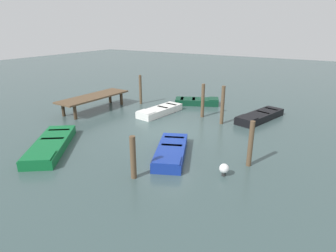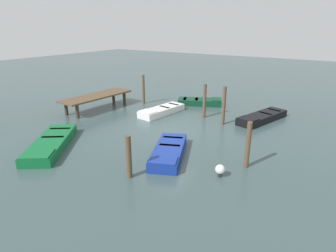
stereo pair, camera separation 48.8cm
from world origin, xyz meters
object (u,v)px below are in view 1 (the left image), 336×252
mooring_piling_near_left (203,101)px  marker_buoy (224,169)px  dock_segment (94,98)px  mooring_piling_mid_right (140,90)px  mooring_piling_near_right (133,158)px  mooring_piling_far_left (251,144)px  rowboat_white (160,111)px  rowboat_dark_green (197,101)px  rowboat_blue (171,151)px  rowboat_green (51,145)px  mooring_piling_center (223,105)px  rowboat_black (260,116)px

mooring_piling_near_left → marker_buoy: bearing=-149.0°
dock_segment → mooring_piling_mid_right: bearing=-27.3°
mooring_piling_near_right → marker_buoy: 3.36m
mooring_piling_far_left → mooring_piling_mid_right: bearing=59.6°
rowboat_white → rowboat_dark_green: (3.32, -1.01, 0.00)m
rowboat_blue → rowboat_dark_green: same height
rowboat_green → mooring_piling_far_left: 8.64m
marker_buoy → mooring_piling_far_left: bearing=-23.3°
mooring_piling_near_left → mooring_piling_mid_right: bearing=83.4°
rowboat_blue → dock_segment: bearing=-137.1°
mooring_piling_near_right → mooring_piling_mid_right: 10.50m
mooring_piling_mid_right → mooring_piling_near_left: (-0.58, -5.05, -0.00)m
rowboat_blue → rowboat_dark_green: 8.68m
rowboat_white → rowboat_green: same height
rowboat_blue → mooring_piling_mid_right: size_ratio=1.73×
rowboat_green → rowboat_dark_green: size_ratio=1.29×
rowboat_green → mooring_piling_far_left: (3.05, -8.05, 0.72)m
mooring_piling_near_right → mooring_piling_near_left: (8.03, 0.96, 0.20)m
mooring_piling_near_right → mooring_piling_center: 7.45m
rowboat_blue → mooring_piling_mid_right: bearing=-158.9°
mooring_piling_near_left → marker_buoy: 7.25m
mooring_piling_far_left → rowboat_green: bearing=110.8°
dock_segment → mooring_piling_center: bearing=-75.6°
dock_segment → mooring_piling_near_right: (-5.73, -7.67, -0.01)m
rowboat_white → mooring_piling_mid_right: (1.41, 2.51, 0.80)m
rowboat_white → mooring_piling_near_right: (-7.20, -3.50, 0.60)m
rowboat_blue → mooring_piling_near_left: bearing=168.3°
mooring_piling_near_right → mooring_piling_near_left: mooring_piling_near_left is taller
rowboat_blue → mooring_piling_center: bearing=153.5°
mooring_piling_near_left → mooring_piling_center: (-0.60, -1.47, 0.07)m
rowboat_white → marker_buoy: (-5.35, -6.26, 0.07)m
rowboat_black → mooring_piling_center: (-1.85, 1.67, 0.87)m
rowboat_green → mooring_piling_near_right: bearing=52.7°
rowboat_black → mooring_piling_center: mooring_piling_center is taller
rowboat_blue → mooring_piling_far_left: size_ratio=1.89×
rowboat_black → mooring_piling_mid_right: size_ratio=1.92×
rowboat_white → mooring_piling_near_right: bearing=33.6°
rowboat_dark_green → mooring_piling_center: mooring_piling_center is taller
dock_segment → mooring_piling_far_left: mooring_piling_far_left is taller
rowboat_black → mooring_piling_near_left: mooring_piling_near_left is taller
rowboat_green → mooring_piling_mid_right: bearing=152.1°
dock_segment → rowboat_green: bearing=-149.9°
mooring_piling_near_right → mooring_piling_mid_right: bearing=34.9°
mooring_piling_center → rowboat_black: bearing=-41.9°
rowboat_white → mooring_piling_center: 4.11m
mooring_piling_center → dock_segment: bearing=101.7°
rowboat_blue → mooring_piling_center: mooring_piling_center is taller
dock_segment → marker_buoy: dock_segment is taller
rowboat_black → mooring_piling_near_left: 3.47m
rowboat_white → mooring_piling_far_left: size_ratio=1.83×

